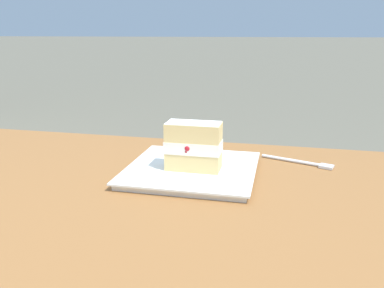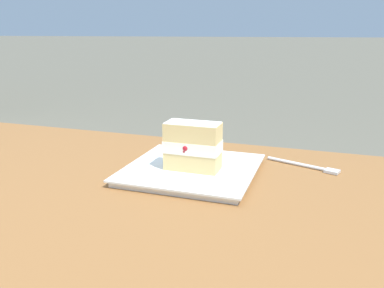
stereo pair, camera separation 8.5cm
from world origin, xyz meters
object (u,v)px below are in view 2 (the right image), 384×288
at_px(dessert_plate, 192,170).
at_px(cake_slice, 193,146).
at_px(patio_table, 44,252).
at_px(dessert_fork, 307,166).

xyz_separation_m(dessert_plate, cake_slice, (-0.01, 0.01, 0.06)).
bearing_deg(patio_table, dessert_fork, -139.61).
bearing_deg(dessert_plate, cake_slice, 115.54).
bearing_deg(dessert_plate, dessert_fork, -153.00).
distance_m(dessert_plate, cake_slice, 0.06).
relative_size(dessert_plate, dessert_fork, 1.66).
distance_m(dessert_plate, dessert_fork, 0.27).
bearing_deg(cake_slice, dessert_plate, -64.46).
relative_size(patio_table, dessert_fork, 9.01).
height_order(dessert_plate, dessert_fork, dessert_plate).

